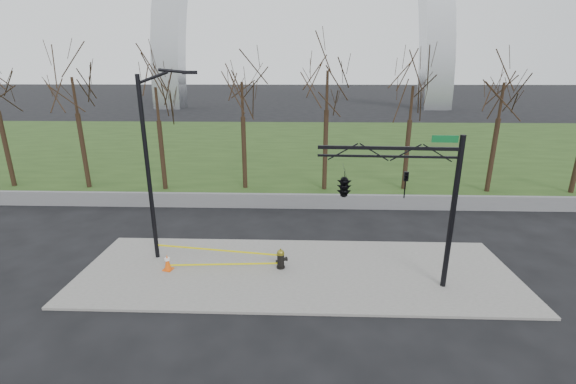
{
  "coord_description": "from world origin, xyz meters",
  "views": [
    {
      "loc": [
        0.12,
        -14.38,
        8.07
      ],
      "look_at": [
        -0.44,
        2.0,
        2.92
      ],
      "focal_mm": 23.89,
      "sensor_mm": 36.0,
      "label": 1
    }
  ],
  "objects_px": {
    "traffic_cone": "(167,262)",
    "traffic_signal_mast": "(365,184)",
    "fire_hydrant": "(281,259)",
    "street_light": "(152,157)"
  },
  "relations": [
    {
      "from": "traffic_cone",
      "to": "street_light",
      "type": "distance_m",
      "value": 4.46
    },
    {
      "from": "fire_hydrant",
      "to": "street_light",
      "type": "xyz_separation_m",
      "value": [
        -5.4,
        0.88,
        4.18
      ]
    },
    {
      "from": "fire_hydrant",
      "to": "traffic_signal_mast",
      "type": "xyz_separation_m",
      "value": [
        3.16,
        -1.07,
        3.64
      ]
    },
    {
      "from": "street_light",
      "to": "traffic_signal_mast",
      "type": "xyz_separation_m",
      "value": [
        8.56,
        -1.95,
        -0.55
      ]
    },
    {
      "from": "fire_hydrant",
      "to": "street_light",
      "type": "height_order",
      "value": "street_light"
    },
    {
      "from": "fire_hydrant",
      "to": "street_light",
      "type": "bearing_deg",
      "value": 148.62
    },
    {
      "from": "fire_hydrant",
      "to": "street_light",
      "type": "distance_m",
      "value": 6.89
    },
    {
      "from": "traffic_cone",
      "to": "traffic_signal_mast",
      "type": "height_order",
      "value": "traffic_signal_mast"
    },
    {
      "from": "traffic_cone",
      "to": "traffic_signal_mast",
      "type": "distance_m",
      "value": 8.76
    },
    {
      "from": "traffic_cone",
      "to": "street_light",
      "type": "xyz_separation_m",
      "value": [
        -0.65,
        1.22,
        4.24
      ]
    }
  ]
}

